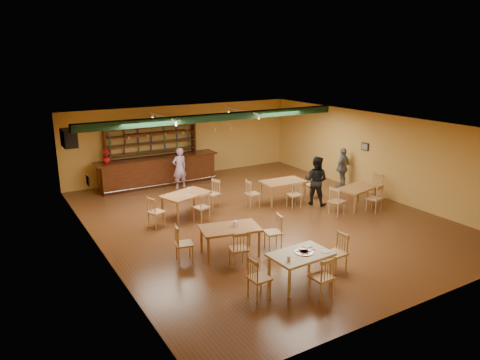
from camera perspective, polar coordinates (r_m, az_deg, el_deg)
floor at (r=14.35m, az=2.57°, el=-4.77°), size 12.00×12.00×0.00m
ceiling_beam at (r=16.00m, az=-2.85°, el=7.98°), size 10.00×0.30×0.25m
track_rail_left at (r=15.80m, az=-9.72°, el=7.93°), size 0.05×2.50×0.05m
track_rail_right at (r=17.20m, az=0.38°, el=8.77°), size 0.05×2.50×0.05m
ac_unit at (r=15.87m, az=-20.86°, el=5.01°), size 0.34×0.70×0.48m
picture_left at (r=12.90m, az=-18.74°, el=-0.04°), size 0.04×0.34×0.28m
picture_right at (r=17.36m, az=15.61°, el=4.11°), size 0.04×0.34×0.28m
bar_counter at (r=17.99m, az=-10.35°, el=1.12°), size 4.86×0.85×1.13m
back_bar_hutch at (r=18.43m, az=-11.13°, el=3.27°), size 3.76×0.40×2.28m
poinsettia at (r=17.24m, az=-16.66°, el=2.92°), size 0.38×0.38×0.53m
dining_table_a at (r=14.45m, az=-6.86°, el=-3.14°), size 1.70×1.32×0.75m
dining_table_b at (r=15.81m, az=5.47°, el=-1.44°), size 1.56×1.00×0.75m
dining_table_c at (r=11.68m, az=-1.28°, el=-7.73°), size 1.66×1.20×0.75m
dining_table_d at (r=15.72m, az=14.61°, el=-2.11°), size 1.52×1.10×0.69m
near_table at (r=10.38m, az=7.65°, el=-11.07°), size 1.40×0.94×0.73m
pizza_tray at (r=10.27m, az=8.16°, el=-9.08°), size 0.49×0.49×0.01m
parmesan_shaker at (r=9.85m, az=6.23°, el=-9.84°), size 0.08×0.08×0.11m
napkin_stack at (r=10.55m, az=8.54°, el=-8.37°), size 0.23×0.19×0.03m
pizza_server at (r=10.39m, az=8.63°, el=-8.75°), size 0.33×0.17×0.00m
side_plate at (r=10.40m, az=10.74°, el=-8.89°), size 0.23×0.23×0.01m
patron_bar at (r=17.38m, az=-7.70°, el=1.51°), size 0.61×0.43×1.59m
patron_right_a at (r=15.56m, az=9.63°, el=-0.06°), size 0.98×1.04×1.70m
patron_right_b at (r=17.78m, az=12.93°, el=1.54°), size 1.00×0.66×1.57m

